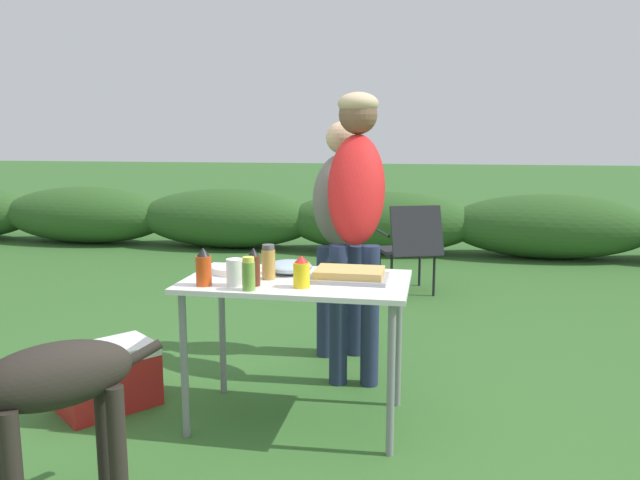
{
  "coord_description": "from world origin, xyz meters",
  "views": [
    {
      "loc": [
        0.66,
        -2.93,
        1.44
      ],
      "look_at": [
        0.06,
        0.29,
        0.89
      ],
      "focal_mm": 35.0,
      "sensor_mm": 36.0,
      "label": 1
    }
  ],
  "objects_px": {
    "standing_person_in_navy_coat": "(356,197)",
    "standing_person_in_olive_jacket": "(341,219)",
    "food_tray": "(350,275)",
    "camp_chair_green_behind_table": "(410,244)",
    "dog": "(42,390)",
    "cooler_box": "(108,377)",
    "relish_jar": "(249,274)",
    "mustard_bottle": "(301,272)",
    "spice_jar": "(268,262)",
    "plate_stack": "(234,270)",
    "paper_cup_stack": "(235,272)",
    "mixing_bowl": "(289,267)",
    "bbq_sauce_bottle": "(254,268)",
    "folding_table": "(297,294)",
    "hot_sauce_bottle": "(204,268)"
  },
  "relations": [
    {
      "from": "paper_cup_stack",
      "to": "bbq_sauce_bottle",
      "type": "height_order",
      "value": "bbq_sauce_bottle"
    },
    {
      "from": "paper_cup_stack",
      "to": "standing_person_in_navy_coat",
      "type": "bearing_deg",
      "value": 61.04
    },
    {
      "from": "dog",
      "to": "camp_chair_green_behind_table",
      "type": "relative_size",
      "value": 0.9
    },
    {
      "from": "dog",
      "to": "folding_table",
      "type": "bearing_deg",
      "value": -82.22
    },
    {
      "from": "mixing_bowl",
      "to": "relish_jar",
      "type": "height_order",
      "value": "relish_jar"
    },
    {
      "from": "standing_person_in_olive_jacket",
      "to": "camp_chair_green_behind_table",
      "type": "distance_m",
      "value": 1.79
    },
    {
      "from": "cooler_box",
      "to": "standing_person_in_navy_coat",
      "type": "bearing_deg",
      "value": 157.16
    },
    {
      "from": "paper_cup_stack",
      "to": "standing_person_in_olive_jacket",
      "type": "bearing_deg",
      "value": 74.74
    },
    {
      "from": "relish_jar",
      "to": "cooler_box",
      "type": "height_order",
      "value": "relish_jar"
    },
    {
      "from": "folding_table",
      "to": "standing_person_in_navy_coat",
      "type": "bearing_deg",
      "value": 72.03
    },
    {
      "from": "relish_jar",
      "to": "standing_person_in_olive_jacket",
      "type": "bearing_deg",
      "value": 79.33
    },
    {
      "from": "paper_cup_stack",
      "to": "hot_sauce_bottle",
      "type": "distance_m",
      "value": 0.15
    },
    {
      "from": "standing_person_in_navy_coat",
      "to": "camp_chair_green_behind_table",
      "type": "height_order",
      "value": "standing_person_in_navy_coat"
    },
    {
      "from": "paper_cup_stack",
      "to": "camp_chair_green_behind_table",
      "type": "relative_size",
      "value": 0.16
    },
    {
      "from": "standing_person_in_navy_coat",
      "to": "standing_person_in_olive_jacket",
      "type": "relative_size",
      "value": 1.11
    },
    {
      "from": "standing_person_in_navy_coat",
      "to": "cooler_box",
      "type": "distance_m",
      "value": 1.68
    },
    {
      "from": "food_tray",
      "to": "hot_sauce_bottle",
      "type": "distance_m",
      "value": 0.7
    },
    {
      "from": "food_tray",
      "to": "mixing_bowl",
      "type": "height_order",
      "value": "mixing_bowl"
    },
    {
      "from": "mustard_bottle",
      "to": "camp_chair_green_behind_table",
      "type": "relative_size",
      "value": 0.18
    },
    {
      "from": "mixing_bowl",
      "to": "camp_chair_green_behind_table",
      "type": "xyz_separation_m",
      "value": [
        0.52,
        2.56,
        -0.3
      ]
    },
    {
      "from": "food_tray",
      "to": "bbq_sauce_bottle",
      "type": "distance_m",
      "value": 0.47
    },
    {
      "from": "dog",
      "to": "food_tray",
      "type": "bearing_deg",
      "value": -90.0
    },
    {
      "from": "cooler_box",
      "to": "hot_sauce_bottle",
      "type": "bearing_deg",
      "value": 112.81
    },
    {
      "from": "bbq_sauce_bottle",
      "to": "standing_person_in_navy_coat",
      "type": "distance_m",
      "value": 0.93
    },
    {
      "from": "dog",
      "to": "camp_chair_green_behind_table",
      "type": "bearing_deg",
      "value": -63.97
    },
    {
      "from": "dog",
      "to": "hot_sauce_bottle",
      "type": "bearing_deg",
      "value": -68.61
    },
    {
      "from": "folding_table",
      "to": "spice_jar",
      "type": "relative_size",
      "value": 6.38
    },
    {
      "from": "standing_person_in_navy_coat",
      "to": "standing_person_in_olive_jacket",
      "type": "height_order",
      "value": "standing_person_in_navy_coat"
    },
    {
      "from": "standing_person_in_olive_jacket",
      "to": "cooler_box",
      "type": "bearing_deg",
      "value": -155.7
    },
    {
      "from": "standing_person_in_olive_jacket",
      "to": "cooler_box",
      "type": "height_order",
      "value": "standing_person_in_olive_jacket"
    },
    {
      "from": "spice_jar",
      "to": "plate_stack",
      "type": "bearing_deg",
      "value": 154.51
    },
    {
      "from": "food_tray",
      "to": "mustard_bottle",
      "type": "relative_size",
      "value": 2.47
    },
    {
      "from": "mixing_bowl",
      "to": "relish_jar",
      "type": "xyz_separation_m",
      "value": [
        -0.1,
        -0.39,
        0.04
      ]
    },
    {
      "from": "cooler_box",
      "to": "relish_jar",
      "type": "bearing_deg",
      "value": 113.78
    },
    {
      "from": "bbq_sauce_bottle",
      "to": "cooler_box",
      "type": "distance_m",
      "value": 1.09
    },
    {
      "from": "standing_person_in_olive_jacket",
      "to": "food_tray",
      "type": "bearing_deg",
      "value": -98.21
    },
    {
      "from": "relish_jar",
      "to": "dog",
      "type": "height_order",
      "value": "relish_jar"
    },
    {
      "from": "hot_sauce_bottle",
      "to": "bbq_sauce_bottle",
      "type": "bearing_deg",
      "value": 10.66
    },
    {
      "from": "hot_sauce_bottle",
      "to": "mustard_bottle",
      "type": "bearing_deg",
      "value": 6.01
    },
    {
      "from": "relish_jar",
      "to": "food_tray",
      "type": "bearing_deg",
      "value": 34.09
    },
    {
      "from": "plate_stack",
      "to": "standing_person_in_navy_coat",
      "type": "relative_size",
      "value": 0.14
    },
    {
      "from": "camp_chair_green_behind_table",
      "to": "cooler_box",
      "type": "relative_size",
      "value": 1.45
    },
    {
      "from": "food_tray",
      "to": "bbq_sauce_bottle",
      "type": "relative_size",
      "value": 2.05
    },
    {
      "from": "spice_jar",
      "to": "relish_jar",
      "type": "relative_size",
      "value": 1.11
    },
    {
      "from": "standing_person_in_navy_coat",
      "to": "standing_person_in_olive_jacket",
      "type": "distance_m",
      "value": 0.42
    },
    {
      "from": "food_tray",
      "to": "camp_chair_green_behind_table",
      "type": "xyz_separation_m",
      "value": [
        0.19,
        2.67,
        -0.3
      ]
    },
    {
      "from": "spice_jar",
      "to": "relish_jar",
      "type": "height_order",
      "value": "spice_jar"
    },
    {
      "from": "hot_sauce_bottle",
      "to": "standing_person_in_olive_jacket",
      "type": "relative_size",
      "value": 0.12
    },
    {
      "from": "mustard_bottle",
      "to": "camp_chair_green_behind_table",
      "type": "bearing_deg",
      "value": 82.22
    },
    {
      "from": "paper_cup_stack",
      "to": "dog",
      "type": "relative_size",
      "value": 0.17
    }
  ]
}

